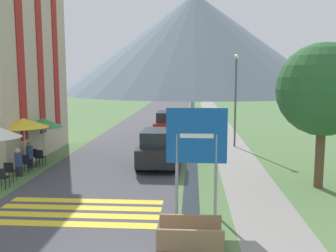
{
  "coord_description": "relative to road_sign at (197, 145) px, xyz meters",
  "views": [
    {
      "loc": [
        1.24,
        -7.73,
        4.44
      ],
      "look_at": [
        0.06,
        10.0,
        2.04
      ],
      "focal_mm": 40.0,
      "sensor_mm": 36.0,
      "label": 1
    }
  ],
  "objects": [
    {
      "name": "road_sign",
      "position": [
        0.0,
        0.0,
        0.0
      ],
      "size": [
        1.91,
        0.11,
        3.45
      ],
      "color": "gray",
      "rests_on": "ground_plane"
    },
    {
      "name": "cafe_umbrella_middle_yellow",
      "position": [
        -8.03,
        5.28,
        -0.03
      ],
      "size": [
        2.3,
        2.3,
        2.47
      ],
      "color": "#B7B2A8",
      "rests_on": "ground_plane"
    },
    {
      "name": "cafe_chair_nearest",
      "position": [
        -7.61,
        2.25,
        -1.76
      ],
      "size": [
        0.4,
        0.4,
        0.85
      ],
      "rotation": [
        0.0,
        0.0,
        -0.11
      ],
      "color": "black",
      "rests_on": "ground_plane"
    },
    {
      "name": "streetlamp",
      "position": [
        2.53,
        11.89,
        1.08
      ],
      "size": [
        0.28,
        0.28,
        5.73
      ],
      "color": "#515156",
      "rests_on": "ground_plane"
    },
    {
      "name": "cafe_umbrella_rear_green",
      "position": [
        -7.96,
        7.36,
        -0.28
      ],
      "size": [
        2.06,
        2.06,
        2.23
      ],
      "color": "#B7B2A8",
      "rests_on": "ground_plane"
    },
    {
      "name": "ground_plane",
      "position": [
        -1.37,
        16.14,
        -2.28
      ],
      "size": [
        160.0,
        160.0,
        0.0
      ],
      "primitive_type": "plane",
      "color": "#517542"
    },
    {
      "name": "crosswalk_marking",
      "position": [
        -3.87,
        0.0,
        -2.27
      ],
      "size": [
        5.44,
        2.54,
        0.01
      ],
      "color": "yellow",
      "rests_on": "ground_plane"
    },
    {
      "name": "footbridge",
      "position": [
        -0.17,
        -2.24,
        -2.05
      ],
      "size": [
        1.7,
        1.1,
        0.65
      ],
      "color": "#846647",
      "rests_on": "ground_plane"
    },
    {
      "name": "tree_by_path",
      "position": [
        4.92,
        3.32,
        1.62
      ],
      "size": [
        3.62,
        3.62,
        5.73
      ],
      "color": "brown",
      "rests_on": "ground_plane"
    },
    {
      "name": "parked_car_far",
      "position": [
        -1.9,
        15.84,
        -1.36
      ],
      "size": [
        2.0,
        4.58,
        1.82
      ],
      "color": "#A31919",
      "rests_on": "ground_plane"
    },
    {
      "name": "mountain_distant",
      "position": [
        0.17,
        87.1,
        10.4
      ],
      "size": [
        68.96,
        68.96,
        25.36
      ],
      "color": "slate",
      "rests_on": "ground_plane"
    },
    {
      "name": "person_seated_far",
      "position": [
        -7.95,
        5.58,
        -1.57
      ],
      "size": [
        0.32,
        0.32,
        1.29
      ],
      "color": "#282833",
      "rests_on": "ground_plane"
    },
    {
      "name": "cafe_chair_middle",
      "position": [
        -7.79,
        4.78,
        -1.76
      ],
      "size": [
        0.4,
        0.4,
        0.85
      ],
      "rotation": [
        0.0,
        0.0,
        -0.2
      ],
      "color": "black",
      "rests_on": "ground_plane"
    },
    {
      "name": "road",
      "position": [
        -3.87,
        26.14,
        -2.27
      ],
      "size": [
        6.4,
        60.0,
        0.01
      ],
      "color": "#424247",
      "rests_on": "ground_plane"
    },
    {
      "name": "drainage_channel",
      "position": [
        -0.17,
        26.14,
        -2.28
      ],
      "size": [
        0.6,
        60.0,
        0.0
      ],
      "color": "black",
      "rests_on": "ground_plane"
    },
    {
      "name": "cafe_chair_near_left",
      "position": [
        -7.77,
        3.22,
        -1.76
      ],
      "size": [
        0.4,
        0.4,
        0.85
      ],
      "rotation": [
        0.0,
        0.0,
        0.25
      ],
      "color": "black",
      "rests_on": "ground_plane"
    },
    {
      "name": "parked_car_near",
      "position": [
        -1.77,
        6.48,
        -1.37
      ],
      "size": [
        1.96,
        4.19,
        1.82
      ],
      "color": "black",
      "rests_on": "ground_plane"
    },
    {
      "name": "person_seated_near",
      "position": [
        -7.81,
        4.1,
        -1.57
      ],
      "size": [
        0.32,
        0.32,
        1.27
      ],
      "color": "#282833",
      "rests_on": "ground_plane"
    },
    {
      "name": "footpath",
      "position": [
        2.23,
        26.14,
        -2.27
      ],
      "size": [
        2.2,
        60.0,
        0.01
      ],
      "color": "gray",
      "rests_on": "ground_plane"
    },
    {
      "name": "cafe_chair_far_right",
      "position": [
        -8.01,
        6.17,
        -1.76
      ],
      "size": [
        0.4,
        0.4,
        0.85
      ],
      "rotation": [
        0.0,
        0.0,
        -0.48
      ],
      "color": "black",
      "rests_on": "ground_plane"
    },
    {
      "name": "cafe_chair_far_left",
      "position": [
        -7.6,
        5.91,
        -1.76
      ],
      "size": [
        0.4,
        0.4,
        0.85
      ],
      "rotation": [
        0.0,
        0.0,
        0.01
      ],
      "color": "black",
      "rests_on": "ground_plane"
    }
  ]
}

